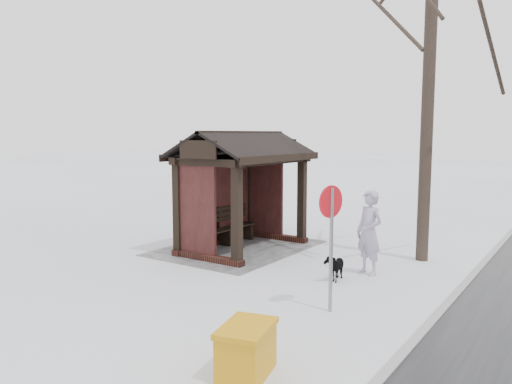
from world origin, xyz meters
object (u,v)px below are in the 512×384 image
Objects in this scene: pedestrian at (369,233)px; road_sign at (331,220)px; grit_bin at (246,350)px; bus_shelter at (238,167)px; dog at (335,266)px.

pedestrian is 0.84× the size of road_sign.
grit_bin is at bearing -61.07° from pedestrian.
bus_shelter is 4.00m from dog.
pedestrian is 1.10m from dog.
pedestrian is 1.89× the size of grit_bin.
pedestrian reaches higher than grit_bin.
bus_shelter is at bearing 149.17° from dog.
road_sign is (-2.66, -0.16, 1.25)m from grit_bin.
road_sign is (2.53, 0.31, 0.66)m from pedestrian.
bus_shelter reaches higher than pedestrian.
grit_bin is at bearing -90.11° from dog.
pedestrian is at bearing 84.27° from bus_shelter.
dog is (1.17, 3.34, -1.88)m from bus_shelter.
grit_bin is (4.40, 0.89, 0.05)m from dog.
road_sign reaches higher than pedestrian.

